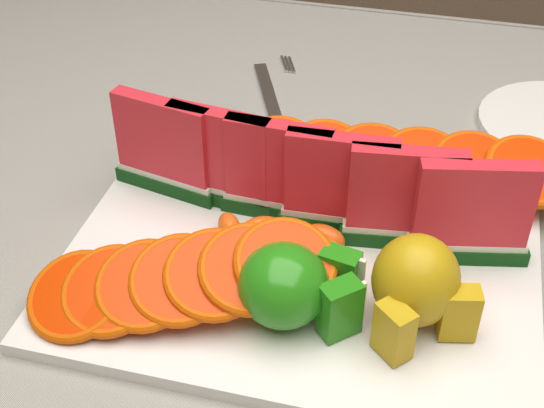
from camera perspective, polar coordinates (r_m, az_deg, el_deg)
table at (r=0.76m, az=4.44°, el=-8.99°), size 1.40×0.90×0.75m
tablecloth at (r=0.71m, az=4.68°, el=-5.56°), size 1.53×1.03×0.20m
platter at (r=0.65m, az=2.12°, el=-4.53°), size 0.40×0.30×0.01m
apple_cluster at (r=0.58m, az=1.59°, el=-6.23°), size 0.11×0.09×0.07m
pear_cluster at (r=0.58m, az=10.86°, el=-6.03°), size 0.09×0.10×0.08m
fork at (r=0.89m, az=-0.01°, el=8.14°), size 0.08×0.19×0.00m
watermelon_row at (r=0.66m, az=2.79°, el=1.80°), size 0.39×0.07×0.10m
orange_fan_front at (r=0.59m, az=-6.92°, el=-5.66°), size 0.26×0.15×0.06m
orange_fan_back at (r=0.74m, az=7.67°, el=3.53°), size 0.39×0.12×0.05m
tangerine_segments at (r=0.65m, az=0.55°, el=-2.74°), size 0.13×0.06×0.02m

